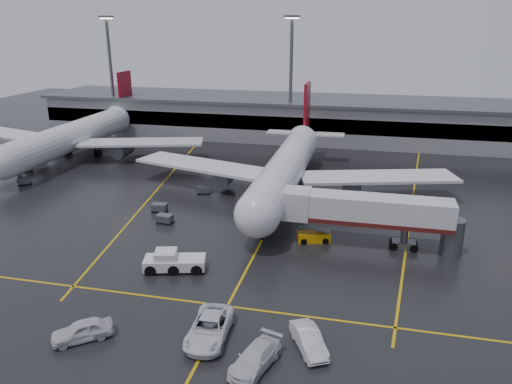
# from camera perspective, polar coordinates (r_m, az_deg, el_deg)

# --- Properties ---
(ground) EXTENTS (220.00, 220.00, 0.00)m
(ground) POSITION_cam_1_polar(r_m,az_deg,el_deg) (64.77, 2.13, -2.91)
(ground) COLOR black
(ground) RESTS_ON ground
(apron_line_centre) EXTENTS (0.25, 90.00, 0.02)m
(apron_line_centre) POSITION_cam_1_polar(r_m,az_deg,el_deg) (64.77, 2.13, -2.90)
(apron_line_centre) COLOR gold
(apron_line_centre) RESTS_ON ground
(apron_line_stop) EXTENTS (60.00, 0.25, 0.02)m
(apron_line_stop) POSITION_cam_1_polar(r_m,az_deg,el_deg) (45.64, -3.34, -13.03)
(apron_line_stop) COLOR gold
(apron_line_stop) RESTS_ON ground
(apron_line_left) EXTENTS (9.99, 69.35, 0.02)m
(apron_line_left) POSITION_cam_1_polar(r_m,az_deg,el_deg) (79.53, -10.73, 1.00)
(apron_line_left) COLOR gold
(apron_line_left) RESTS_ON ground
(apron_line_right) EXTENTS (7.57, 69.64, 0.02)m
(apron_line_right) POSITION_cam_1_polar(r_m,az_deg,el_deg) (73.44, 17.60, -1.12)
(apron_line_right) COLOR gold
(apron_line_right) RESTS_ON ground
(terminal) EXTENTS (122.00, 19.00, 8.60)m
(terminal) POSITION_cam_1_polar(r_m,az_deg,el_deg) (109.35, 7.05, 8.45)
(terminal) COLOR gray
(terminal) RESTS_ON ground
(light_mast_left) EXTENTS (3.00, 1.20, 25.45)m
(light_mast_left) POSITION_cam_1_polar(r_m,az_deg,el_deg) (116.02, -16.42, 13.51)
(light_mast_left) COLOR #595B60
(light_mast_left) RESTS_ON ground
(light_mast_mid) EXTENTS (3.00, 1.20, 25.45)m
(light_mast_mid) POSITION_cam_1_polar(r_m,az_deg,el_deg) (102.76, 4.05, 13.58)
(light_mast_mid) COLOR #595B60
(light_mast_mid) RESTS_ON ground
(main_airliner) EXTENTS (48.80, 45.60, 14.10)m
(main_airliner) POSITION_cam_1_polar(r_m,az_deg,el_deg) (72.44, 3.65, 2.99)
(main_airliner) COLOR silver
(main_airliner) RESTS_ON ground
(second_airliner) EXTENTS (48.80, 45.60, 14.10)m
(second_airliner) POSITION_cam_1_polar(r_m,az_deg,el_deg) (98.75, -20.00, 6.23)
(second_airliner) COLOR silver
(second_airliner) RESTS_ON ground
(jet_bridge) EXTENTS (19.90, 3.40, 6.05)m
(jet_bridge) POSITION_cam_1_polar(r_m,az_deg,el_deg) (56.76, 12.84, -2.39)
(jet_bridge) COLOR silver
(jet_bridge) RESTS_ON ground
(pushback_tractor) EXTENTS (6.66, 4.04, 2.23)m
(pushback_tractor) POSITION_cam_1_polar(r_m,az_deg,el_deg) (51.87, -9.56, -7.97)
(pushback_tractor) COLOR silver
(pushback_tractor) RESTS_ON ground
(belt_loader) EXTENTS (4.05, 2.58, 2.38)m
(belt_loader) POSITION_cam_1_polar(r_m,az_deg,el_deg) (57.95, 6.68, -5.15)
(belt_loader) COLOR orange
(belt_loader) RESTS_ON ground
(service_van_a) EXTENTS (3.38, 6.69, 1.81)m
(service_van_a) POSITION_cam_1_polar(r_m,az_deg,el_deg) (41.37, -5.40, -15.36)
(service_van_a) COLOR white
(service_van_a) RESTS_ON ground
(service_van_b) EXTENTS (3.70, 5.82, 1.57)m
(service_van_b) POSITION_cam_1_polar(r_m,az_deg,el_deg) (38.39, -0.08, -18.59)
(service_van_b) COLOR silver
(service_van_b) RESTS_ON ground
(service_van_c) EXTENTS (3.75, 5.12, 1.61)m
(service_van_c) POSITION_cam_1_polar(r_m,az_deg,el_deg) (40.32, 6.11, -16.60)
(service_van_c) COLOR white
(service_van_c) RESTS_ON ground
(service_van_d) EXTENTS (4.99, 4.46, 1.64)m
(service_van_d) POSITION_cam_1_polar(r_m,az_deg,el_deg) (43.39, -19.44, -14.83)
(service_van_d) COLOR silver
(service_van_d) RESTS_ON ground
(baggage_cart_a) EXTENTS (2.09, 1.45, 1.12)m
(baggage_cart_a) POSITION_cam_1_polar(r_m,az_deg,el_deg) (63.76, -10.50, -3.00)
(baggage_cart_a) COLOR #595B60
(baggage_cart_a) RESTS_ON ground
(baggage_cart_b) EXTENTS (2.10, 1.45, 1.12)m
(baggage_cart_b) POSITION_cam_1_polar(r_m,az_deg,el_deg) (67.67, -11.09, -1.72)
(baggage_cart_b) COLOR #595B60
(baggage_cart_b) RESTS_ON ground
(baggage_cart_c) EXTENTS (2.30, 1.85, 1.12)m
(baggage_cart_c) POSITION_cam_1_polar(r_m,az_deg,el_deg) (73.78, -6.06, 0.30)
(baggage_cart_c) COLOR #595B60
(baggage_cart_c) RESTS_ON ground
(baggage_cart_d) EXTENTS (2.27, 1.77, 1.12)m
(baggage_cart_d) POSITION_cam_1_polar(r_m,az_deg,el_deg) (92.62, -25.05, 2.48)
(baggage_cart_d) COLOR #595B60
(baggage_cart_d) RESTS_ON ground
(baggage_cart_e) EXTENTS (2.37, 2.29, 1.12)m
(baggage_cart_e) POSITION_cam_1_polar(r_m,az_deg,el_deg) (85.70, -25.16, 1.23)
(baggage_cart_e) COLOR #595B60
(baggage_cart_e) RESTS_ON ground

